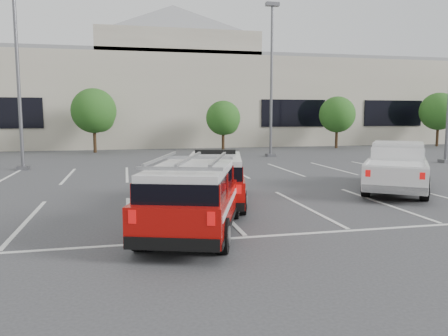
% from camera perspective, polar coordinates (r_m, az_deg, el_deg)
% --- Properties ---
extents(ground, '(120.00, 120.00, 0.00)m').
position_cam_1_polar(ground, '(13.10, -0.41, -5.70)').
color(ground, '#38383B').
rests_on(ground, ground).
extents(stall_markings, '(23.00, 15.00, 0.01)m').
position_cam_1_polar(stall_markings, '(17.44, -3.58, -2.49)').
color(stall_markings, silver).
rests_on(stall_markings, ground).
extents(convention_building, '(60.00, 16.99, 13.20)m').
position_cam_1_polar(convention_building, '(44.48, -9.11, 9.29)').
color(convention_building, beige).
rests_on(convention_building, ground).
extents(tree_mid_left, '(3.37, 3.37, 4.85)m').
position_cam_1_polar(tree_mid_left, '(34.60, -16.49, 6.99)').
color(tree_mid_left, '#3F2B19').
rests_on(tree_mid_left, ground).
extents(tree_mid_right, '(2.77, 2.77, 3.99)m').
position_cam_1_polar(tree_mid_right, '(35.40, 0.01, 6.39)').
color(tree_mid_right, '#3F2B19').
rests_on(tree_mid_right, ground).
extents(tree_right, '(3.07, 3.07, 4.42)m').
position_cam_1_polar(tree_right, '(38.85, 14.65, 6.62)').
color(tree_right, '#3F2B19').
rests_on(tree_right, ground).
extents(tree_far_right, '(3.37, 3.37, 4.85)m').
position_cam_1_polar(tree_far_right, '(44.34, 26.29, 6.49)').
color(tree_far_right, '#3F2B19').
rests_on(tree_far_right, ground).
extents(light_pole_left, '(0.90, 0.60, 10.24)m').
position_cam_1_polar(light_pole_left, '(25.15, -25.34, 11.60)').
color(light_pole_left, '#59595E').
rests_on(light_pole_left, ground).
extents(light_pole_mid, '(0.90, 0.60, 10.24)m').
position_cam_1_polar(light_pole_mid, '(30.18, 6.21, 11.34)').
color(light_pole_mid, '#59595E').
rests_on(light_pole_mid, ground).
extents(fire_chief_suv, '(2.89, 5.21, 1.73)m').
position_cam_1_polar(fire_chief_suv, '(14.03, -1.18, -1.90)').
color(fire_chief_suv, '#A40B07').
rests_on(fire_chief_suv, ground).
extents(white_pickup, '(5.07, 5.96, 1.80)m').
position_cam_1_polar(white_pickup, '(17.95, 21.62, -0.40)').
color(white_pickup, silver).
rests_on(white_pickup, ground).
extents(ladder_suv, '(3.34, 5.18, 1.90)m').
position_cam_1_polar(ladder_suv, '(10.58, -4.10, -4.56)').
color(ladder_suv, '#A40B07').
rests_on(ladder_suv, ground).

